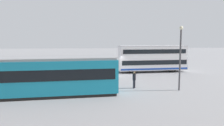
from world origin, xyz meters
TOP-DOWN VIEW (x-y plane):
  - ground_plane at (0.00, 0.00)m, footprint 160.00×160.00m
  - double_decker_bus at (-5.56, -2.20)m, footprint 10.18×3.28m
  - tram_yellow at (7.91, 10.01)m, footprint 14.12×3.94m
  - pedestrian_near_railing at (4.49, 6.92)m, footprint 0.44×0.44m
  - pedestrian_crossing at (-1.02, 7.81)m, footprint 0.45×0.45m
  - pedestrian_railing at (5.45, 5.05)m, footprint 6.41×0.97m
  - info_sign at (10.27, 5.69)m, footprint 1.11×0.30m
  - street_lamp at (-5.09, 9.01)m, footprint 0.36×0.36m

SIDE VIEW (x-z plane):
  - ground_plane at x=0.00m, z-range 0.00..0.00m
  - pedestrian_railing at x=5.45m, z-range 0.19..1.27m
  - pedestrian_crossing at x=-1.02m, z-range 0.12..1.77m
  - pedestrian_near_railing at x=4.49m, z-range 0.13..1.85m
  - tram_yellow at x=7.91m, z-range 0.06..3.32m
  - info_sign at x=10.27m, z-range 0.47..2.93m
  - double_decker_bus at x=-5.56m, z-range 0.05..3.88m
  - street_lamp at x=-5.09m, z-range 0.56..6.55m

